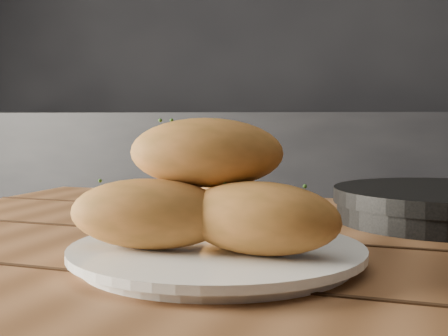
{
  "coord_description": "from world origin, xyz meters",
  "views": [
    {
      "loc": [
        0.21,
        -0.14,
        0.89
      ],
      "look_at": [
        0.01,
        0.43,
        0.84
      ],
      "focal_mm": 50.0,
      "sensor_mm": 36.0,
      "label": 1
    }
  ],
  "objects": [
    {
      "name": "skillet",
      "position": [
        0.22,
        0.73,
        0.77
      ],
      "size": [
        0.43,
        0.29,
        0.05
      ],
      "color": "black",
      "rests_on": "table"
    },
    {
      "name": "plate",
      "position": [
        0.01,
        0.41,
        0.76
      ],
      "size": [
        0.28,
        0.28,
        0.02
      ],
      "color": "white",
      "rests_on": "table"
    },
    {
      "name": "counter",
      "position": [
        0.0,
        1.7,
        0.45
      ],
      "size": [
        2.8,
        0.6,
        0.9
      ],
      "primitive_type": "cube",
      "color": "black",
      "rests_on": "ground"
    },
    {
      "name": "bread_rolls",
      "position": [
        0.0,
        0.41,
        0.81
      ],
      "size": [
        0.26,
        0.21,
        0.12
      ],
      "color": "#B26A31",
      "rests_on": "plate"
    }
  ]
}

